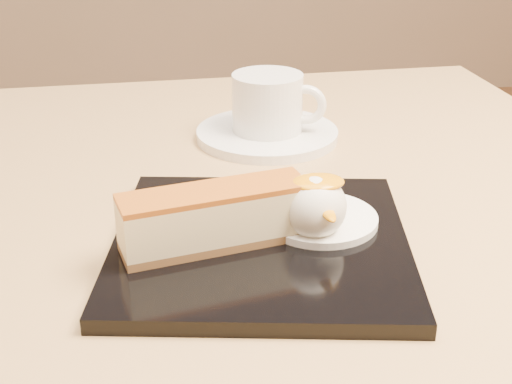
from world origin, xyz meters
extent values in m
cube|color=olive|center=(0.00, 0.00, 0.70)|extent=(0.80, 0.80, 0.04)
cube|color=black|center=(0.02, -0.07, 0.73)|extent=(0.26, 0.26, 0.01)
cube|color=brown|center=(-0.02, -0.08, 0.74)|extent=(0.14, 0.06, 0.01)
cube|color=beige|center=(-0.02, -0.08, 0.76)|extent=(0.14, 0.06, 0.03)
cube|color=#8C4F0F|center=(-0.02, -0.08, 0.77)|extent=(0.14, 0.06, 0.00)
cylinder|color=white|center=(0.07, -0.06, 0.73)|extent=(0.09, 0.09, 0.01)
sphere|color=white|center=(0.06, -0.08, 0.76)|extent=(0.05, 0.05, 0.05)
ellipsoid|color=orange|center=(0.06, -0.08, 0.78)|extent=(0.04, 0.03, 0.01)
ellipsoid|color=green|center=(0.04, -0.04, 0.74)|extent=(0.02, 0.01, 0.00)
ellipsoid|color=green|center=(0.05, -0.03, 0.74)|extent=(0.02, 0.01, 0.00)
ellipsoid|color=green|center=(0.03, -0.03, 0.74)|extent=(0.01, 0.02, 0.00)
cylinder|color=white|center=(0.07, 0.16, 0.72)|extent=(0.15, 0.15, 0.01)
cylinder|color=white|center=(0.07, 0.16, 0.76)|extent=(0.07, 0.07, 0.06)
cylinder|color=black|center=(0.07, 0.16, 0.79)|extent=(0.06, 0.06, 0.00)
torus|color=white|center=(0.11, 0.15, 0.76)|extent=(0.04, 0.02, 0.04)
camera|label=1|loc=(-0.07, -0.54, 0.99)|focal=50.00mm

